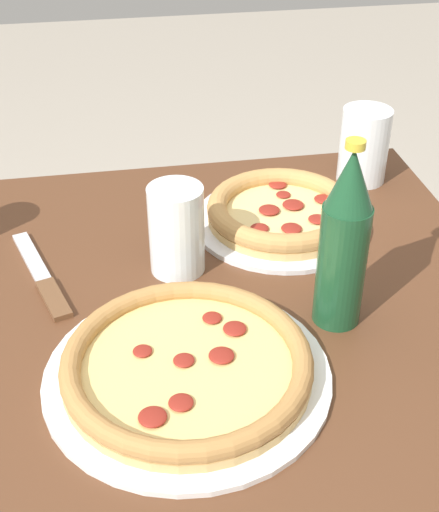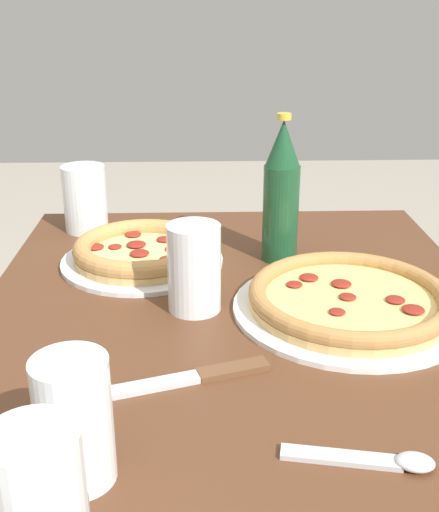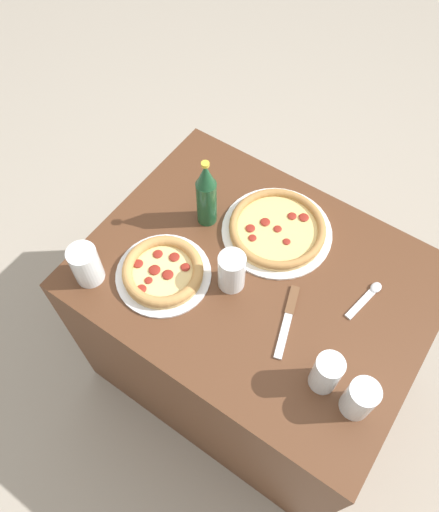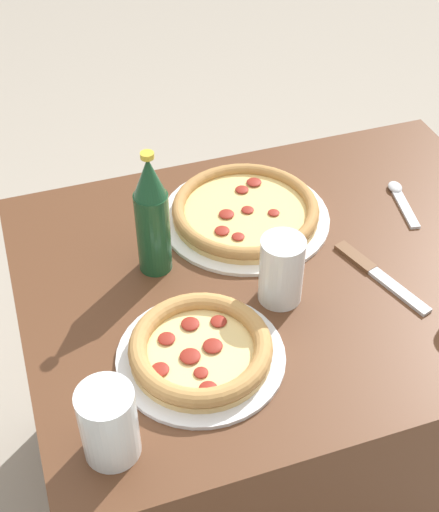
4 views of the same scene
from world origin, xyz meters
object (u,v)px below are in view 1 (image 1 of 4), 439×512
Objects in this scene: pizza_margherita at (282,213)px; beer_bottle at (344,241)px; glass_red_wine at (364,149)px; glass_iced_tea at (177,232)px; pizza_veggie at (187,366)px; knife at (42,278)px.

beer_bottle is at bearing 93.09° from pizza_margherita.
pizza_margherita is 2.16× the size of glass_red_wine.
glass_iced_tea is at bearing -37.96° from beer_bottle.
glass_red_wine is at bearing -129.82° from pizza_veggie.
knife is at bearing -52.91° from pizza_veggie.
glass_iced_tea is 0.20m from knife.
glass_red_wine is at bearing -158.93° from knife.
beer_bottle reaches higher than glass_iced_tea.
pizza_margherita is 0.38m from knife.
glass_red_wine is at bearing -148.53° from glass_iced_tea.
knife is (0.37, 0.09, -0.02)m from pizza_margherita.
glass_iced_tea is (-0.02, -0.22, 0.04)m from pizza_veggie.
beer_bottle is 1.15× the size of knife.
pizza_margherita is at bearing -86.91° from beer_bottle.
beer_bottle is at bearing 158.14° from knife.
pizza_margherita is at bearing 35.30° from glass_red_wine.
glass_iced_tea is 0.51× the size of beer_bottle.
beer_bottle is (-0.21, -0.08, 0.10)m from pizza_veggie.
glass_red_wine is 0.58m from knife.
pizza_veggie is 1.34× the size of beer_bottle.
pizza_margherita is (-0.19, -0.32, 0.00)m from pizza_veggie.
pizza_veggie is at bearing 20.75° from beer_bottle.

